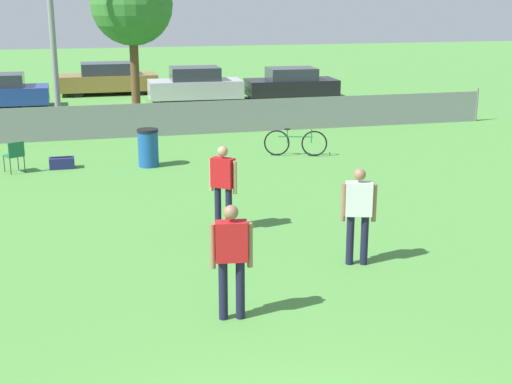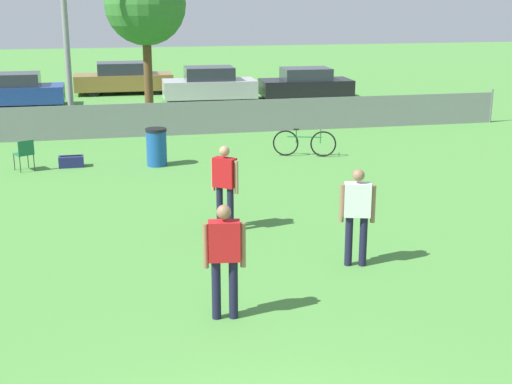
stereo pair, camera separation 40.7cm
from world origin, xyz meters
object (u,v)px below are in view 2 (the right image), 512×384
object	(u,v)px
bicycle_sideline	(304,143)
player_receiver_white	(357,210)
trash_bin	(157,147)
parked_car_blue	(15,91)
folding_chair_sideline	(24,152)
parked_car_dark	(306,84)
parked_car_tan	(123,79)
parked_car_silver	(209,85)
tree_near_pole	(145,5)
frisbee_disc	(223,246)
player_thrower_red	(224,253)
gear_bag_sideline	(71,161)
player_defender_red	(225,182)

from	to	relation	value
bicycle_sideline	player_receiver_white	bearing A→B (deg)	-81.31
trash_bin	parked_car_blue	bearing A→B (deg)	112.11
folding_chair_sideline	parked_car_dark	xyz separation A→B (m)	(11.02, 11.34, 0.17)
player_receiver_white	parked_car_tan	xyz separation A→B (m)	(-2.92, 23.38, -0.29)
parked_car_tan	parked_car_dark	bearing A→B (deg)	-25.45
folding_chair_sideline	trash_bin	size ratio (longest dim) A/B	0.81
parked_car_dark	parked_car_silver	bearing A→B (deg)	178.99
bicycle_sideline	parked_car_dark	world-z (taller)	parked_car_dark
parked_car_blue	folding_chair_sideline	bearing A→B (deg)	-83.12
tree_near_pole	trash_bin	world-z (taller)	tree_near_pole
frisbee_disc	parked_car_silver	xyz separation A→B (m)	(2.69, 18.55, 0.70)
tree_near_pole	parked_car_silver	bearing A→B (deg)	54.33
bicycle_sideline	frisbee_disc	bearing A→B (deg)	-98.02
parked_car_blue	parked_car_silver	size ratio (longest dim) A/B	0.97
tree_near_pole	folding_chair_sideline	distance (m)	9.22
folding_chair_sideline	parked_car_dark	world-z (taller)	parked_car_dark
player_thrower_red	trash_bin	distance (m)	9.78
parked_car_dark	folding_chair_sideline	bearing A→B (deg)	-131.79
parked_car_silver	parked_car_dark	xyz separation A→B (m)	(4.29, -0.26, -0.04)
tree_near_pole	parked_car_dark	distance (m)	8.84
trash_bin	frisbee_disc	bearing A→B (deg)	-84.91
player_receiver_white	trash_bin	world-z (taller)	player_receiver_white
gear_bag_sideline	tree_near_pole	bearing A→B (deg)	70.05
player_receiver_white	parked_car_silver	distance (m)	19.96
parked_car_tan	parked_car_silver	distance (m)	4.94
folding_chair_sideline	parked_car_tan	distance (m)	15.36
folding_chair_sideline	gear_bag_sideline	distance (m)	1.23
player_thrower_red	folding_chair_sideline	distance (m)	10.54
bicycle_sideline	parked_car_silver	world-z (taller)	parked_car_silver
player_receiver_white	gear_bag_sideline	size ratio (longest dim) A/B	2.60
folding_chair_sideline	parked_car_blue	distance (m)	11.78
parked_car_dark	player_thrower_red	bearing A→B (deg)	-106.93
frisbee_disc	gear_bag_sideline	world-z (taller)	gear_bag_sideline
player_defender_red	parked_car_silver	bearing A→B (deg)	122.93
player_thrower_red	trash_bin	size ratio (longest dim) A/B	1.65
trash_bin	folding_chair_sideline	bearing A→B (deg)	177.60
trash_bin	parked_car_tan	distance (m)	15.18
folding_chair_sideline	parked_car_silver	xyz separation A→B (m)	(6.74, 11.60, 0.22)
parked_car_dark	trash_bin	bearing A→B (deg)	-121.04
player_defender_red	player_receiver_white	world-z (taller)	same
player_defender_red	trash_bin	xyz separation A→B (m)	(-0.83, 5.85, -0.47)
player_receiver_white	parked_car_blue	bearing A→B (deg)	127.03
player_thrower_red	parked_car_tan	xyz separation A→B (m)	(-0.38, 24.94, -0.29)
tree_near_pole	parked_car_blue	world-z (taller)	tree_near_pole
frisbee_disc	trash_bin	xyz separation A→B (m)	(-0.61, 6.81, 0.50)
parked_car_tan	frisbee_disc	bearing A→B (deg)	-88.01
frisbee_disc	trash_bin	distance (m)	6.86
gear_bag_sideline	parked_car_dark	distance (m)	14.88
gear_bag_sideline	parked_car_silver	size ratio (longest dim) A/B	0.16
player_thrower_red	frisbee_disc	size ratio (longest dim) A/B	6.43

